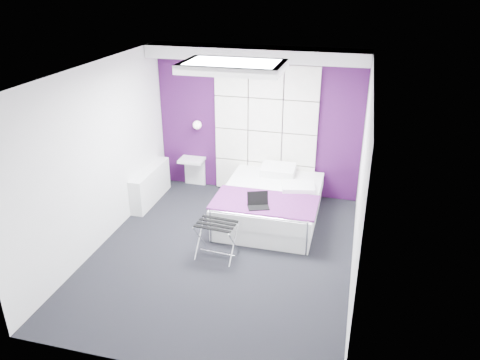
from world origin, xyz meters
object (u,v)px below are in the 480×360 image
object	(u,v)px
radiator	(150,185)
nightstand	(192,160)
wall_lamp	(198,124)
laptop	(259,203)
bed	(270,203)
luggage_rack	(217,240)

from	to	relation	value
radiator	nightstand	bearing A→B (deg)	54.71
wall_lamp	laptop	xyz separation A→B (m)	(1.45, -1.51, -0.63)
laptop	radiator	bearing A→B (deg)	139.65
radiator	nightstand	xyz separation A→B (m)	(0.51, 0.72, 0.24)
wall_lamp	radiator	xyz separation A→B (m)	(-0.64, -0.76, -0.92)
radiator	bed	bearing A→B (deg)	-2.93
laptop	bed	bearing A→B (deg)	64.49
wall_lamp	bed	bearing A→B (deg)	-30.04
radiator	luggage_rack	world-z (taller)	radiator
wall_lamp	radiator	world-z (taller)	wall_lamp
bed	nightstand	size ratio (longest dim) A/B	4.28
radiator	laptop	world-z (taller)	laptop
nightstand	luggage_rack	size ratio (longest dim) A/B	0.83
bed	nightstand	distance (m)	1.85
bed	laptop	xyz separation A→B (m)	(-0.05, -0.64, 0.30)
wall_lamp	nightstand	xyz separation A→B (m)	(-0.13, -0.04, -0.68)
radiator	bed	size ratio (longest dim) A/B	0.63
laptop	wall_lamp	bearing A→B (deg)	113.21
wall_lamp	laptop	world-z (taller)	wall_lamp
radiator	luggage_rack	bearing A→B (deg)	-40.27
luggage_rack	wall_lamp	bearing A→B (deg)	119.67
wall_lamp	radiator	distance (m)	1.35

